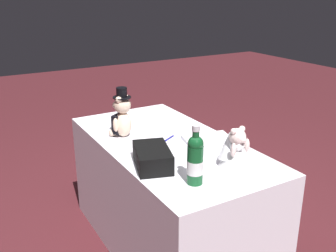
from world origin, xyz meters
TOP-DOWN VIEW (x-y plane):
  - ground_plane at (0.00, 0.00)m, footprint 12.00×12.00m
  - reception_table at (0.00, 0.00)m, footprint 1.43×0.73m
  - teddy_bear_groom at (-0.23, -0.19)m, footprint 0.15×0.14m
  - teddy_bear_bride at (0.45, 0.12)m, footprint 0.22×0.18m
  - champagne_bottle at (0.51, -0.15)m, footprint 0.08×0.08m
  - signing_pen at (-0.03, 0.01)m, footprint 0.08×0.14m
  - gift_case_black at (0.25, -0.23)m, footprint 0.31×0.24m
  - guestbook at (0.12, 0.21)m, footprint 0.27×0.32m

SIDE VIEW (x-z plane):
  - ground_plane at x=0.00m, z-range 0.00..0.00m
  - reception_table at x=0.00m, z-range 0.00..0.72m
  - signing_pen at x=-0.03m, z-range 0.72..0.73m
  - guestbook at x=0.12m, z-range 0.72..0.74m
  - gift_case_black at x=0.25m, z-range 0.72..0.82m
  - teddy_bear_bride at x=0.45m, z-range 0.70..0.92m
  - champagne_bottle at x=0.51m, z-range 0.70..0.98m
  - teddy_bear_groom at x=-0.23m, z-range 0.69..1.00m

